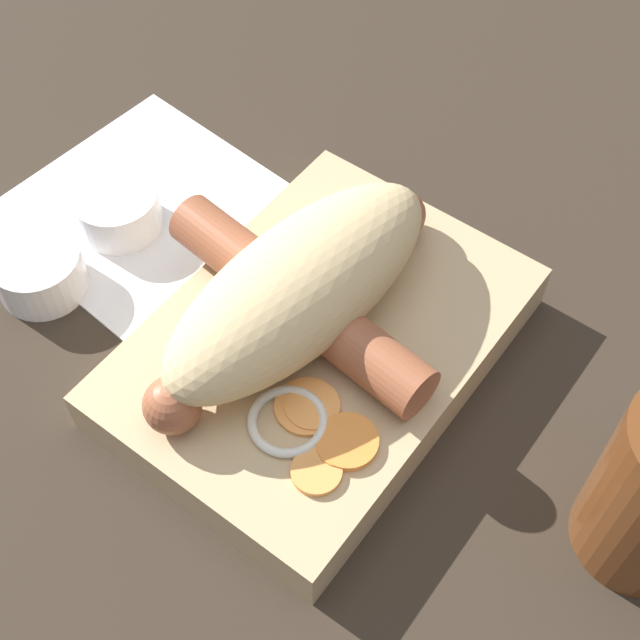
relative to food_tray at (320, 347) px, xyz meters
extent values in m
plane|color=#33281E|center=(0.00, 0.00, -0.02)|extent=(3.00, 3.00, 0.00)
cube|color=tan|center=(0.00, 0.00, 0.00)|extent=(0.23, 0.16, 0.03)
ellipsoid|color=#DBBC84|center=(0.00, 0.01, 0.04)|extent=(0.19, 0.09, 0.06)
cylinder|color=#9E5638|center=(0.00, 0.02, 0.03)|extent=(0.05, 0.18, 0.03)
sphere|color=#9E5638|center=(0.08, 0.01, 0.03)|extent=(0.03, 0.03, 0.03)
sphere|color=#9E5638|center=(-0.09, 0.03, 0.03)|extent=(0.03, 0.03, 0.03)
cylinder|color=#F99E4C|center=(-0.04, -0.03, 0.02)|extent=(0.04, 0.04, 0.00)
cylinder|color=orange|center=(-0.05, -0.05, 0.02)|extent=(0.03, 0.03, 0.00)
cylinder|color=#F99E4C|center=(-0.07, -0.05, 0.02)|extent=(0.03, 0.03, 0.00)
cylinder|color=#F99E4C|center=(-0.04, -0.02, 0.02)|extent=(0.05, 0.05, 0.00)
cylinder|color=orange|center=(-0.05, -0.05, 0.02)|extent=(0.04, 0.04, 0.00)
torus|color=silver|center=(-0.06, -0.02, 0.02)|extent=(0.04, 0.04, 0.01)
cube|color=white|center=(0.03, 0.16, -0.01)|extent=(0.17, 0.17, 0.00)
cylinder|color=white|center=(0.01, 0.16, 0.00)|extent=(0.05, 0.05, 0.03)
cylinder|color=maroon|center=(0.01, 0.16, -0.01)|extent=(0.04, 0.04, 0.01)
cylinder|color=white|center=(-0.06, 0.17, 0.00)|extent=(0.05, 0.05, 0.03)
cylinder|color=white|center=(-0.06, 0.17, -0.01)|extent=(0.04, 0.04, 0.01)
camera|label=1|loc=(-0.22, -0.17, 0.41)|focal=50.00mm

